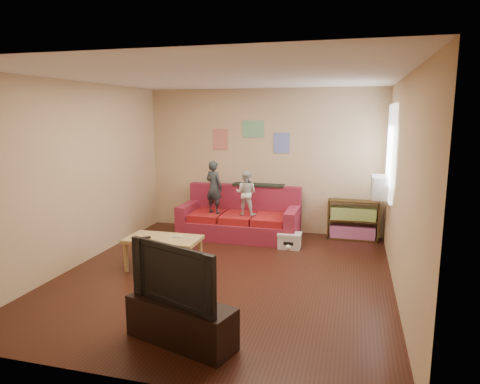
% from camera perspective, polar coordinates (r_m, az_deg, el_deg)
% --- Properties ---
extents(room_shell, '(4.52, 5.02, 2.72)m').
position_cam_1_polar(room_shell, '(5.75, -2.07, 1.56)').
color(room_shell, '#37170E').
rests_on(room_shell, ground).
extents(sofa, '(2.14, 0.99, 0.94)m').
position_cam_1_polar(sofa, '(7.89, 0.07, -3.67)').
color(sofa, maroon).
rests_on(sofa, ground).
extents(child_a, '(0.41, 0.34, 0.96)m').
position_cam_1_polar(child_a, '(7.73, -3.50, 0.65)').
color(child_a, '#282D33').
rests_on(child_a, sofa).
extents(child_b, '(0.41, 0.33, 0.80)m').
position_cam_1_polar(child_b, '(7.58, 0.81, -0.14)').
color(child_b, beige).
rests_on(child_b, sofa).
extents(coffee_table, '(1.06, 0.58, 0.48)m').
position_cam_1_polar(coffee_table, '(6.30, -10.20, -6.60)').
color(coffee_table, tan).
rests_on(coffee_table, ground).
extents(remote, '(0.20, 0.17, 0.02)m').
position_cam_1_polar(remote, '(6.29, -12.76, -5.99)').
color(remote, black).
rests_on(remote, coffee_table).
extents(game_controller, '(0.14, 0.05, 0.03)m').
position_cam_1_polar(game_controller, '(6.25, -8.36, -5.92)').
color(game_controller, silver).
rests_on(game_controller, coffee_table).
extents(bookshelf, '(0.89, 0.27, 0.71)m').
position_cam_1_polar(bookshelf, '(7.96, 14.81, -3.88)').
color(bookshelf, '#3D2A10').
rests_on(bookshelf, ground).
extents(window, '(0.04, 1.08, 1.48)m').
position_cam_1_polar(window, '(7.13, 19.45, 5.03)').
color(window, white).
rests_on(window, room_shell).
extents(ac_unit, '(0.28, 0.55, 0.35)m').
position_cam_1_polar(ac_unit, '(7.19, 18.23, 0.63)').
color(ac_unit, '#B7B2A3').
rests_on(ac_unit, window).
extents(artwork_left, '(0.30, 0.01, 0.40)m').
position_cam_1_polar(artwork_left, '(8.32, -2.66, 7.04)').
color(artwork_left, '#D87266').
rests_on(artwork_left, room_shell).
extents(artwork_center, '(0.42, 0.01, 0.32)m').
position_cam_1_polar(artwork_center, '(8.14, 1.73, 8.39)').
color(artwork_center, '#72B27F').
rests_on(artwork_center, room_shell).
extents(artwork_right, '(0.30, 0.01, 0.38)m').
position_cam_1_polar(artwork_right, '(8.04, 5.57, 6.54)').
color(artwork_right, '#727FCC').
rests_on(artwork_right, room_shell).
extents(file_box, '(0.38, 0.29, 0.26)m').
position_cam_1_polar(file_box, '(7.28, 6.63, -6.43)').
color(file_box, silver).
rests_on(file_box, ground).
extents(tv_stand, '(1.20, 0.70, 0.43)m').
position_cam_1_polar(tv_stand, '(4.43, -7.87, -16.81)').
color(tv_stand, black).
rests_on(tv_stand, ground).
extents(television, '(1.03, 0.50, 0.60)m').
position_cam_1_polar(television, '(4.22, -8.05, -10.60)').
color(television, black).
rests_on(television, tv_stand).
extents(tissue, '(0.11, 0.11, 0.11)m').
position_cam_1_polar(tissue, '(7.20, 6.49, -7.28)').
color(tissue, white).
rests_on(tissue, ground).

